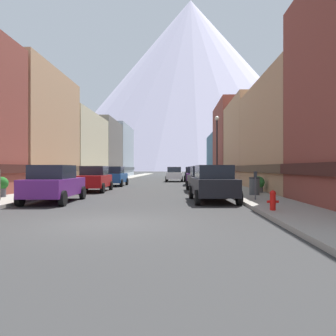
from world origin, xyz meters
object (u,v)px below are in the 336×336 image
car_right_0 (213,183)px  car_left_0 (54,184)px  streetlamp_right (217,140)px  car_left_2 (114,176)px  potted_plant_0 (258,184)px  fire_hydrant_near (273,200)px  pedestrian_1 (74,178)px  car_driving_0 (176,172)px  trash_bin_right (254,186)px  parking_meter_near (255,181)px  potted_plant_1 (2,185)px  car_right_2 (196,176)px  car_right_3 (192,174)px  car_right_1 (203,179)px  car_left_1 (94,179)px  potted_plant_2 (253,185)px  car_driving_1 (174,174)px

car_right_0 → car_left_0: bearing=-175.1°
streetlamp_right → car_left_2: bearing=165.6°
potted_plant_0 → streetlamp_right: (-1.65, 7.60, 3.30)m
fire_hydrant_near → pedestrian_1: 18.64m
car_left_2 → car_driving_0: same height
trash_bin_right → parking_meter_near: bearing=-101.8°
trash_bin_right → potted_plant_1: bearing=-172.2°
car_right_2 → car_driving_0: size_ratio=1.01×
parking_meter_near → car_right_2: bearing=96.9°
car_right_3 → pedestrian_1: car_right_3 is taller
trash_bin_right → car_left_2: bearing=130.8°
car_right_3 → car_driving_0: (-2.20, 19.55, 0.00)m
car_right_0 → potted_plant_1: bearing=177.0°
car_right_1 → streetlamp_right: size_ratio=0.77×
car_left_1 → car_right_3: (7.60, 18.08, 0.00)m
potted_plant_1 → potted_plant_2: bearing=20.2°
car_left_1 → streetlamp_right: streetlamp_right is taller
car_left_0 → potted_plant_1: (-3.20, 1.22, -0.15)m
car_right_3 → pedestrian_1: 17.93m
car_left_1 → car_right_1: (7.61, 0.11, 0.00)m
car_right_1 → car_right_0: bearing=-90.0°
car_right_0 → trash_bin_right: 3.50m
car_right_0 → car_driving_1: same height
car_left_2 → potted_plant_2: bearing=-37.9°
car_right_0 → potted_plant_1: (-10.80, 0.56, -0.15)m
pedestrian_1 → potted_plant_0: bearing=-24.0°
parking_meter_near → car_driving_1: bearing=99.5°
car_left_1 → car_right_3: same height
car_driving_1 → potted_plant_2: car_driving_1 is taller
potted_plant_0 → potted_plant_1: 14.46m
car_left_1 → car_driving_1: same height
fire_hydrant_near → potted_plant_1: potted_plant_1 is taller
car_left_0 → car_right_3: 26.67m
car_left_0 → car_right_1: (7.60, 7.60, 0.00)m
car_right_1 → car_right_2: 8.75m
car_right_1 → car_driving_0: (-2.20, 37.52, 0.00)m
trash_bin_right → car_driving_0: bearing=96.4°
car_driving_1 → potted_plant_1: bearing=-110.0°
car_left_1 → fire_hydrant_near: car_left_1 is taller
car_left_2 → car_right_3: (7.60, 10.78, 0.00)m
car_right_3 → streetlamp_right: streetlamp_right is taller
car_left_1 → trash_bin_right: 11.09m
car_right_0 → pedestrian_1: (-10.05, 10.06, -0.03)m
car_right_3 → fire_hydrant_near: (1.65, -29.36, -0.37)m
car_driving_1 → parking_meter_near: 25.05m
trash_bin_right → potted_plant_0: (0.65, 1.80, 0.04)m
potted_plant_1 → potted_plant_0: bearing=14.5°
car_right_3 → potted_plant_1: (-10.80, -24.35, -0.15)m
car_right_2 → fire_hydrant_near: size_ratio=6.31×
car_left_1 → car_right_2: (7.60, 8.86, 0.00)m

